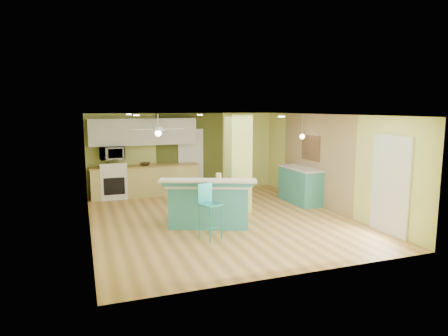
% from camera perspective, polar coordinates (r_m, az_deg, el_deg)
% --- Properties ---
extents(floor, '(6.00, 7.00, 0.01)m').
position_cam_1_polar(floor, '(9.75, -0.49, -7.29)').
color(floor, olive).
rests_on(floor, ground).
extents(ceiling, '(6.00, 7.00, 0.01)m').
position_cam_1_polar(ceiling, '(9.38, -0.51, 7.62)').
color(ceiling, white).
rests_on(ceiling, wall_back).
extents(wall_back, '(6.00, 0.01, 2.50)m').
position_cam_1_polar(wall_back, '(12.82, -5.70, 2.22)').
color(wall_back, '#D7DD76').
rests_on(wall_back, floor).
extents(wall_front, '(6.00, 0.01, 2.50)m').
position_cam_1_polar(wall_front, '(6.34, 10.09, -4.42)').
color(wall_front, '#D7DD76').
rests_on(wall_front, floor).
extents(wall_left, '(0.01, 7.00, 2.50)m').
position_cam_1_polar(wall_left, '(8.96, -18.95, -0.95)').
color(wall_left, '#D7DD76').
rests_on(wall_left, floor).
extents(wall_right, '(0.01, 7.00, 2.50)m').
position_cam_1_polar(wall_right, '(10.85, 14.66, 0.82)').
color(wall_right, '#D7DD76').
rests_on(wall_right, floor).
extents(wood_panel, '(0.02, 3.40, 2.50)m').
position_cam_1_polar(wood_panel, '(11.33, 12.88, 1.21)').
color(wood_panel, '#9B7D58').
rests_on(wood_panel, floor).
extents(olive_accent, '(2.20, 0.02, 2.50)m').
position_cam_1_polar(olive_accent, '(12.85, -4.82, 2.24)').
color(olive_accent, '#495020').
rests_on(olive_accent, floor).
extents(interior_door, '(0.82, 0.05, 2.00)m').
position_cam_1_polar(interior_door, '(12.85, -4.77, 1.12)').
color(interior_door, white).
rests_on(interior_door, floor).
extents(french_door, '(0.04, 1.08, 2.10)m').
position_cam_1_polar(french_door, '(9.08, 22.64, -2.32)').
color(french_door, white).
rests_on(french_door, floor).
extents(column, '(0.55, 0.55, 2.50)m').
position_cam_1_polar(column, '(10.17, 2.02, 0.60)').
color(column, '#C4DA65').
rests_on(column, floor).
extents(kitchen_run, '(3.25, 0.63, 0.94)m').
position_cam_1_polar(kitchen_run, '(12.38, -11.14, -1.77)').
color(kitchen_run, '#CFBC6C').
rests_on(kitchen_run, floor).
extents(stove, '(0.76, 0.66, 1.08)m').
position_cam_1_polar(stove, '(12.27, -15.52, -2.08)').
color(stove, white).
rests_on(stove, floor).
extents(upper_cabinets, '(3.20, 0.34, 0.80)m').
position_cam_1_polar(upper_cabinets, '(12.32, -11.43, 5.10)').
color(upper_cabinets, silver).
rests_on(upper_cabinets, wall_back).
extents(microwave, '(0.70, 0.48, 0.39)m').
position_cam_1_polar(microwave, '(12.15, -15.70, 2.06)').
color(microwave, silver).
rests_on(microwave, wall_back).
extents(ceiling_fan, '(1.41, 1.41, 0.61)m').
position_cam_1_polar(ceiling_fan, '(11.05, -9.40, 5.44)').
color(ceiling_fan, silver).
rests_on(ceiling_fan, ceiling).
extents(pendant_lamp, '(0.14, 0.14, 0.69)m').
position_cam_1_polar(pendant_lamp, '(11.22, 11.11, 4.45)').
color(pendant_lamp, silver).
rests_on(pendant_lamp, ceiling).
extents(wall_decor, '(0.03, 0.90, 0.70)m').
position_cam_1_polar(wall_decor, '(11.45, 12.29, 2.82)').
color(wall_decor, brown).
rests_on(wall_decor, wood_panel).
extents(peninsula, '(2.26, 1.78, 1.13)m').
position_cam_1_polar(peninsula, '(9.13, -2.13, -4.98)').
color(peninsula, teal).
rests_on(peninsula, floor).
extents(bar_stool, '(0.50, 0.50, 1.14)m').
position_cam_1_polar(bar_stool, '(8.15, -2.30, -4.89)').
color(bar_stool, teal).
rests_on(bar_stool, floor).
extents(side_counter, '(0.66, 1.56, 1.00)m').
position_cam_1_polar(side_counter, '(11.51, 10.87, -2.38)').
color(side_counter, teal).
rests_on(side_counter, floor).
extents(fruit_bowl, '(0.43, 0.43, 0.08)m').
position_cam_1_polar(fruit_bowl, '(12.30, -11.20, 0.56)').
color(fruit_bowl, '#3D2A19').
rests_on(fruit_bowl, kitchen_run).
extents(canister, '(0.13, 0.13, 0.19)m').
position_cam_1_polar(canister, '(9.24, -0.78, -1.32)').
color(canister, yellow).
rests_on(canister, peninsula).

